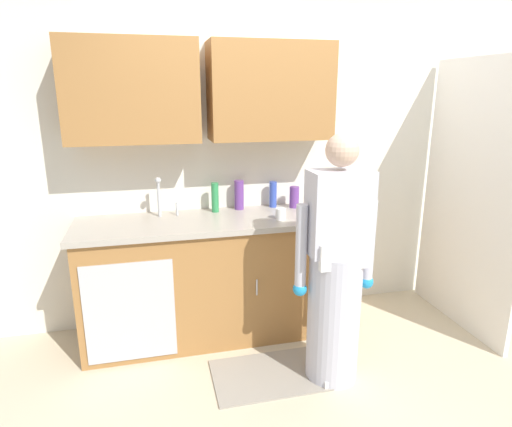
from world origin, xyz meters
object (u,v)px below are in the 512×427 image
person_at_sink (335,280)px  sponge (317,215)px  bottle_dish_liquid (273,194)px  bottle_soap (294,197)px  cup_by_sink (281,214)px  sink (166,223)px  bottle_water_short (215,197)px  bottle_water_tall (239,195)px

person_at_sink → sponge: size_ratio=14.73×
person_at_sink → bottle_dish_liquid: 1.03m
bottle_soap → sponge: size_ratio=1.57×
cup_by_sink → sponge: 0.29m
sink → bottle_water_short: sink is taller
sink → sponge: size_ratio=4.55×
bottle_dish_liquid → person_at_sink: bearing=-81.3°
bottle_water_short → cup_by_sink: bearing=-35.8°
bottle_dish_liquid → bottle_soap: 0.18m
bottle_water_short → cup_by_sink: 0.55m
bottle_soap → cup_by_sink: size_ratio=2.10×
bottle_soap → sponge: bearing=-76.1°
sink → cup_by_sink: sink is taller
cup_by_sink → sponge: bearing=-3.5°
sink → cup_by_sink: bearing=-9.6°
cup_by_sink → sponge: size_ratio=0.74×
bottle_soap → bottle_water_tall: bearing=173.1°
sink → bottle_water_tall: sink is taller
sink → bottle_water_short: bearing=24.4°
sponge → bottle_water_tall: bearing=144.7°
person_at_sink → bottle_water_tall: person_at_sink is taller
person_at_sink → sponge: person_at_sink is taller
bottle_soap → bottle_water_short: bottle_water_short is taller
person_at_sink → cup_by_sink: bearing=107.1°
bottle_dish_liquid → bottle_soap: bottle_dish_liquid is taller
bottle_water_short → sponge: bottle_water_short is taller
bottle_soap → person_at_sink: bearing=-91.2°
bottle_water_tall → bottle_soap: (0.44, -0.05, -0.03)m
bottle_water_short → bottle_soap: bearing=-1.5°
sink → bottle_dish_liquid: bearing=13.9°
sink → bottle_water_tall: size_ratio=2.14×
person_at_sink → cup_by_sink: person_at_sink is taller
bottle_soap → bottle_dish_liquid: bearing=161.8°
sink → bottle_soap: sink is taller
bottle_soap → cup_by_sink: bearing=-124.4°
cup_by_sink → sink: bearing=170.4°
bottle_soap → bottle_water_short: size_ratio=0.75×
sink → sponge: sink is taller
bottle_dish_liquid → sponge: bearing=-56.7°
sink → person_at_sink: 1.28m
bottle_water_short → sponge: 0.80m
bottle_dish_liquid → cup_by_sink: bearing=-96.4°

